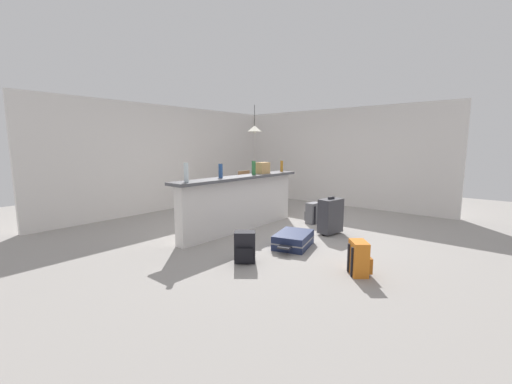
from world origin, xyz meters
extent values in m
cube|color=gray|center=(0.00, 0.00, -0.03)|extent=(13.00, 13.00, 0.05)
cube|color=silver|center=(0.00, 3.05, 1.25)|extent=(6.60, 0.10, 2.50)
cube|color=silver|center=(3.05, 0.30, 1.25)|extent=(0.10, 6.00, 2.50)
cube|color=silver|center=(-0.53, 0.31, 0.48)|extent=(2.80, 0.20, 0.96)
cube|color=#4C4C51|center=(-0.53, 0.31, 0.98)|extent=(2.96, 0.40, 0.05)
cylinder|color=silver|center=(-1.78, 0.28, 1.16)|extent=(0.07, 0.07, 0.30)
cylinder|color=#284C89|center=(-0.97, 0.37, 1.13)|extent=(0.07, 0.07, 0.24)
cylinder|color=#2D6B38|center=(-0.16, 0.31, 1.14)|extent=(0.08, 0.08, 0.26)
cylinder|color=#9E661E|center=(0.75, 0.31, 1.12)|extent=(0.06, 0.06, 0.23)
cube|color=tan|center=(0.16, 0.35, 1.12)|extent=(0.26, 0.18, 0.22)
cube|color=#332319|center=(1.11, 1.33, 0.72)|extent=(1.10, 0.80, 0.04)
cylinder|color=#332319|center=(0.62, 0.99, 0.35)|extent=(0.06, 0.06, 0.70)
cylinder|color=#332319|center=(1.60, 0.99, 0.35)|extent=(0.06, 0.06, 0.70)
cylinder|color=#332319|center=(0.62, 1.67, 0.35)|extent=(0.06, 0.06, 0.70)
cylinder|color=#332319|center=(1.60, 1.67, 0.35)|extent=(0.06, 0.06, 0.70)
cube|color=#9E754C|center=(1.02, 0.74, 0.43)|extent=(0.40, 0.40, 0.04)
cube|color=#9E754C|center=(1.02, 0.92, 0.69)|extent=(0.40, 0.04, 0.48)
cylinder|color=#9E754C|center=(0.86, 0.59, 0.21)|extent=(0.04, 0.04, 0.41)
cylinder|color=#9E754C|center=(1.18, 0.58, 0.21)|extent=(0.04, 0.04, 0.41)
cylinder|color=#9E754C|center=(0.86, 0.91, 0.21)|extent=(0.04, 0.04, 0.41)
cylinder|color=#9E754C|center=(1.18, 0.90, 0.21)|extent=(0.04, 0.04, 0.41)
cube|color=#9E754C|center=(1.16, 1.93, 0.43)|extent=(0.40, 0.40, 0.04)
cube|color=#9E754C|center=(1.16, 1.75, 0.69)|extent=(0.40, 0.04, 0.48)
cylinder|color=#9E754C|center=(1.32, 2.09, 0.21)|extent=(0.04, 0.04, 0.41)
cylinder|color=#9E754C|center=(1.00, 2.09, 0.21)|extent=(0.04, 0.04, 0.41)
cylinder|color=#9E754C|center=(1.32, 1.77, 0.21)|extent=(0.04, 0.04, 0.41)
cylinder|color=#9E754C|center=(1.00, 1.77, 0.21)|extent=(0.04, 0.04, 0.41)
cylinder|color=black|center=(1.09, 1.34, 2.25)|extent=(0.01, 0.01, 0.50)
cone|color=white|center=(1.09, 1.34, 1.95)|extent=(0.34, 0.34, 0.14)
sphere|color=white|center=(1.09, 1.34, 1.87)|extent=(0.07, 0.07, 0.07)
cube|color=#1E284C|center=(-0.74, -0.99, 0.11)|extent=(0.78, 0.64, 0.22)
cube|color=gray|center=(-0.74, -0.99, 0.11)|extent=(0.80, 0.66, 0.02)
cube|color=#2D2D33|center=(-1.13, -1.10, 0.11)|extent=(0.18, 0.21, 0.02)
cube|color=black|center=(-1.72, -0.85, 0.21)|extent=(0.32, 0.33, 0.42)
cube|color=black|center=(-1.80, -0.92, 0.14)|extent=(0.19, 0.21, 0.19)
cube|color=black|center=(-1.69, -0.74, 0.19)|extent=(0.04, 0.04, 0.36)
cube|color=black|center=(-1.60, -0.85, 0.19)|extent=(0.04, 0.04, 0.36)
cube|color=slate|center=(0.79, -0.46, 0.21)|extent=(0.31, 0.23, 0.42)
cube|color=#515155|center=(0.81, -0.35, 0.14)|extent=(0.23, 0.10, 0.19)
cube|color=black|center=(0.84, -0.57, 0.19)|extent=(0.04, 0.03, 0.36)
cube|color=black|center=(0.70, -0.54, 0.19)|extent=(0.04, 0.03, 0.36)
cube|color=#38383D|center=(0.29, -1.09, 0.33)|extent=(0.48, 0.32, 0.60)
cylinder|color=black|center=(0.48, -1.13, 0.03)|extent=(0.06, 0.04, 0.06)
cylinder|color=black|center=(0.10, -1.06, 0.03)|extent=(0.06, 0.04, 0.06)
cube|color=#232328|center=(0.29, -1.09, 0.65)|extent=(0.14, 0.06, 0.04)
cube|color=orange|center=(-1.16, -2.20, 0.21)|extent=(0.33, 0.32, 0.42)
cube|color=#AB5918|center=(-1.08, -2.29, 0.14)|extent=(0.21, 0.19, 0.19)
cube|color=black|center=(-1.27, -2.17, 0.19)|extent=(0.04, 0.04, 0.36)
cube|color=black|center=(-1.17, -2.08, 0.19)|extent=(0.04, 0.04, 0.36)
camera|label=1|loc=(-4.84, -3.66, 1.57)|focal=22.63mm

